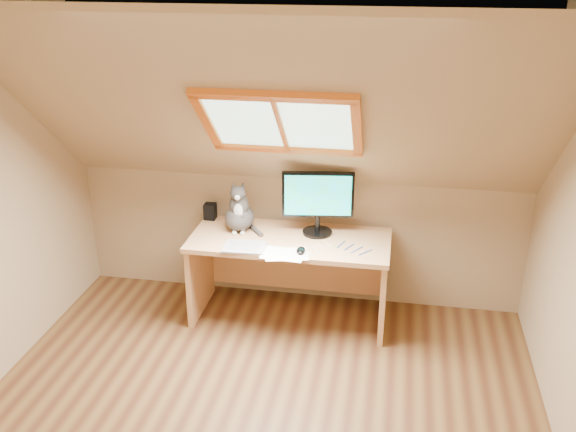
# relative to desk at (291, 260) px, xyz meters

# --- Properties ---
(room_shell) EXTENTS (3.52, 3.52, 2.41)m
(room_shell) POSITION_rel_desk_xyz_m (0.00, -1.54, 0.97)
(room_shell) COLOR tan
(room_shell) RESTS_ON ground
(desk) EXTENTS (1.47, 0.64, 0.67)m
(desk) POSITION_rel_desk_xyz_m (0.00, 0.00, 0.00)
(desk) COLOR tan
(desk) RESTS_ON ground
(monitor) EXTENTS (0.52, 0.22, 0.48)m
(monitor) POSITION_rel_desk_xyz_m (0.19, 0.05, 0.49)
(monitor) COLOR black
(monitor) RESTS_ON desk
(cat) EXTENTS (0.25, 0.29, 0.40)m
(cat) POSITION_rel_desk_xyz_m (-0.40, 0.02, 0.36)
(cat) COLOR #443F3C
(cat) RESTS_ON desk
(desk_speaker) EXTENTS (0.09, 0.09, 0.13)m
(desk_speaker) POSITION_rel_desk_xyz_m (-0.68, 0.19, 0.28)
(desk_speaker) COLOR black
(desk_speaker) RESTS_ON desk
(graphics_tablet) EXTENTS (0.31, 0.22, 0.01)m
(graphics_tablet) POSITION_rel_desk_xyz_m (-0.29, -0.28, 0.22)
(graphics_tablet) COLOR #B2B2B7
(graphics_tablet) RESTS_ON desk
(mouse) EXTENTS (0.07, 0.11, 0.03)m
(mouse) POSITION_rel_desk_xyz_m (0.12, -0.29, 0.23)
(mouse) COLOR black
(mouse) RESTS_ON desk
(papers) EXTENTS (0.33, 0.27, 0.00)m
(papers) POSITION_rel_desk_xyz_m (-0.05, -0.32, 0.21)
(papers) COLOR white
(papers) RESTS_ON desk
(cables) EXTENTS (0.51, 0.26, 0.01)m
(cables) POSITION_rel_desk_xyz_m (0.38, -0.18, 0.22)
(cables) COLOR silver
(cables) RESTS_ON desk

